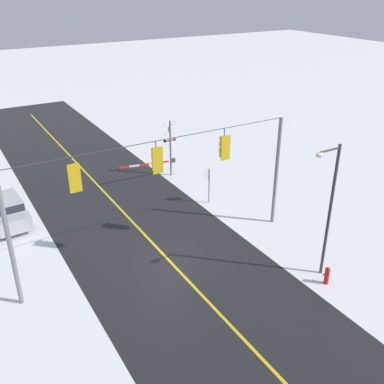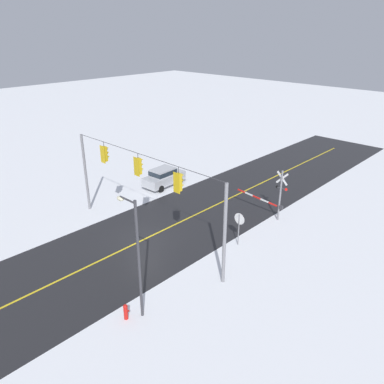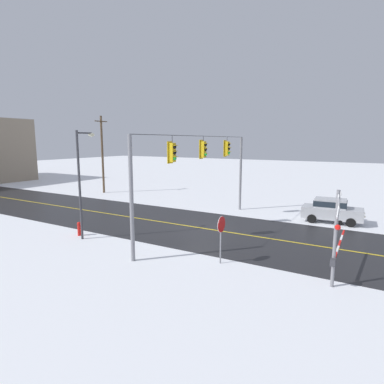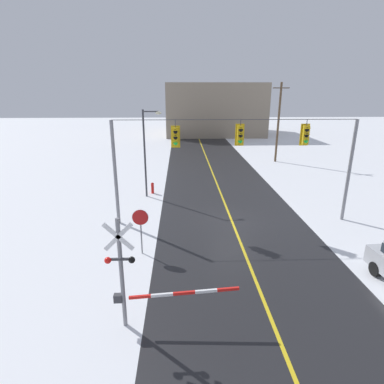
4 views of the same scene
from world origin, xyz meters
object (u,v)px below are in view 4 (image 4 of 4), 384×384
stop_sign (140,222)px  fire_hydrant (153,188)px  streetlamp_near (147,146)px  utility_pole (278,122)px  railroad_crossing (133,275)px

stop_sign → fire_hydrant: size_ratio=2.67×
streetlamp_near → utility_pole: 17.93m
streetlamp_near → stop_sign: bearing=-87.1°
stop_sign → streetlamp_near: bearing=92.9°
streetlamp_near → utility_pole: size_ratio=0.75×
stop_sign → utility_pole: (12.88, 20.93, 2.74)m
streetlamp_near → fire_hydrant: (0.19, 0.72, -3.45)m
fire_hydrant → utility_pole: utility_pole is taller
stop_sign → railroad_crossing: (0.35, -5.02, 0.27)m
railroad_crossing → utility_pole: bearing=64.2°
stop_sign → streetlamp_near: size_ratio=0.36×
railroad_crossing → fire_hydrant: bearing=92.4°
railroad_crossing → fire_hydrant: railroad_crossing is taller
railroad_crossing → utility_pole: 28.92m
railroad_crossing → streetlamp_near: (-0.81, 13.97, 1.93)m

